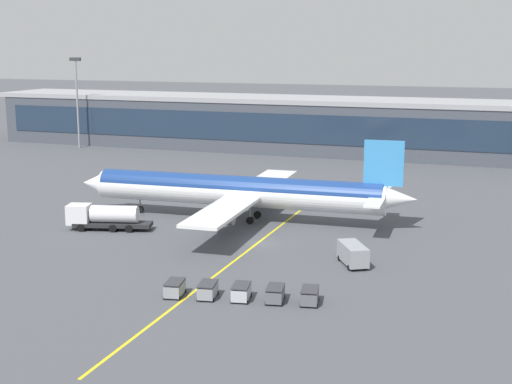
{
  "coord_description": "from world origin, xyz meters",
  "views": [
    {
      "loc": [
        27.26,
        -77.78,
        23.23
      ],
      "look_at": [
        -3.48,
        7.99,
        4.5
      ],
      "focal_mm": 49.94,
      "sensor_mm": 36.0,
      "label": 1
    }
  ],
  "objects_px": {
    "baggage_cart_3": "(275,294)",
    "baggage_cart_1": "(208,290)",
    "crew_van": "(353,253)",
    "fuel_tanker": "(104,216)",
    "main_airliner": "(239,191)",
    "baggage_cart_4": "(310,296)",
    "baggage_cart_2": "(241,292)",
    "baggage_cart_0": "(175,288)"
  },
  "relations": [
    {
      "from": "crew_van",
      "to": "baggage_cart_3",
      "type": "bearing_deg",
      "value": -107.43
    },
    {
      "from": "baggage_cart_0",
      "to": "baggage_cart_3",
      "type": "bearing_deg",
      "value": 10.4
    },
    {
      "from": "baggage_cart_1",
      "to": "baggage_cart_4",
      "type": "relative_size",
      "value": 1.0
    },
    {
      "from": "fuel_tanker",
      "to": "main_airliner",
      "type": "bearing_deg",
      "value": 36.47
    },
    {
      "from": "fuel_tanker",
      "to": "baggage_cart_0",
      "type": "xyz_separation_m",
      "value": [
        19.6,
        -19.39,
        -0.96
      ]
    },
    {
      "from": "crew_van",
      "to": "baggage_cart_1",
      "type": "height_order",
      "value": "crew_van"
    },
    {
      "from": "baggage_cart_0",
      "to": "baggage_cart_4",
      "type": "height_order",
      "value": "same"
    },
    {
      "from": "baggage_cart_1",
      "to": "baggage_cart_2",
      "type": "xyz_separation_m",
      "value": [
        3.15,
        0.58,
        0.0
      ]
    },
    {
      "from": "crew_van",
      "to": "fuel_tanker",
      "type": "bearing_deg",
      "value": 173.2
    },
    {
      "from": "baggage_cart_1",
      "to": "baggage_cart_3",
      "type": "distance_m",
      "value": 6.4
    },
    {
      "from": "crew_van",
      "to": "baggage_cart_2",
      "type": "height_order",
      "value": "crew_van"
    },
    {
      "from": "baggage_cart_0",
      "to": "baggage_cart_2",
      "type": "height_order",
      "value": "same"
    },
    {
      "from": "fuel_tanker",
      "to": "baggage_cart_4",
      "type": "distance_m",
      "value": 36.45
    },
    {
      "from": "fuel_tanker",
      "to": "baggage_cart_1",
      "type": "distance_m",
      "value": 29.53
    },
    {
      "from": "baggage_cart_0",
      "to": "baggage_cart_4",
      "type": "relative_size",
      "value": 1.0
    },
    {
      "from": "baggage_cart_4",
      "to": "main_airliner",
      "type": "bearing_deg",
      "value": 122.45
    },
    {
      "from": "baggage_cart_3",
      "to": "fuel_tanker",
      "type": "bearing_deg",
      "value": 148.7
    },
    {
      "from": "main_airliner",
      "to": "fuel_tanker",
      "type": "height_order",
      "value": "main_airliner"
    },
    {
      "from": "main_airliner",
      "to": "baggage_cart_2",
      "type": "xyz_separation_m",
      "value": [
        11.38,
        -28.96,
        -3.26
      ]
    },
    {
      "from": "fuel_tanker",
      "to": "baggage_cart_2",
      "type": "xyz_separation_m",
      "value": [
        25.89,
        -18.24,
        -0.96
      ]
    },
    {
      "from": "baggage_cart_1",
      "to": "main_airliner",
      "type": "bearing_deg",
      "value": 105.58
    },
    {
      "from": "baggage_cart_2",
      "to": "baggage_cart_3",
      "type": "relative_size",
      "value": 1.0
    },
    {
      "from": "baggage_cart_2",
      "to": "baggage_cart_3",
      "type": "distance_m",
      "value": 3.2
    },
    {
      "from": "fuel_tanker",
      "to": "baggage_cart_2",
      "type": "relative_size",
      "value": 3.84
    },
    {
      "from": "fuel_tanker",
      "to": "baggage_cart_1",
      "type": "bearing_deg",
      "value": -39.6
    },
    {
      "from": "main_airliner",
      "to": "crew_van",
      "type": "relative_size",
      "value": 8.81
    },
    {
      "from": "crew_van",
      "to": "baggage_cart_1",
      "type": "bearing_deg",
      "value": -125.52
    },
    {
      "from": "baggage_cart_3",
      "to": "baggage_cart_1",
      "type": "bearing_deg",
      "value": -169.6
    },
    {
      "from": "main_airliner",
      "to": "baggage_cart_0",
      "type": "distance_m",
      "value": 30.72
    },
    {
      "from": "baggage_cart_2",
      "to": "baggage_cart_4",
      "type": "bearing_deg",
      "value": 10.4
    },
    {
      "from": "main_airliner",
      "to": "baggage_cart_2",
      "type": "relative_size",
      "value": 16.43
    },
    {
      "from": "main_airliner",
      "to": "baggage_cart_4",
      "type": "xyz_separation_m",
      "value": [
        17.68,
        -27.81,
        -3.26
      ]
    },
    {
      "from": "main_airliner",
      "to": "baggage_cart_3",
      "type": "bearing_deg",
      "value": -62.89
    },
    {
      "from": "baggage_cart_3",
      "to": "baggage_cart_4",
      "type": "bearing_deg",
      "value": 10.4
    },
    {
      "from": "main_airliner",
      "to": "baggage_cart_3",
      "type": "height_order",
      "value": "main_airliner"
    },
    {
      "from": "main_airliner",
      "to": "fuel_tanker",
      "type": "distance_m",
      "value": 18.19
    },
    {
      "from": "fuel_tanker",
      "to": "crew_van",
      "type": "bearing_deg",
      "value": -6.8
    },
    {
      "from": "main_airliner",
      "to": "baggage_cart_4",
      "type": "distance_m",
      "value": 33.11
    },
    {
      "from": "crew_van",
      "to": "baggage_cart_2",
      "type": "relative_size",
      "value": 1.86
    },
    {
      "from": "fuel_tanker",
      "to": "baggage_cart_3",
      "type": "height_order",
      "value": "fuel_tanker"
    },
    {
      "from": "crew_van",
      "to": "baggage_cart_4",
      "type": "bearing_deg",
      "value": -95.01
    },
    {
      "from": "baggage_cart_3",
      "to": "baggage_cart_0",
      "type": "bearing_deg",
      "value": -169.6
    }
  ]
}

